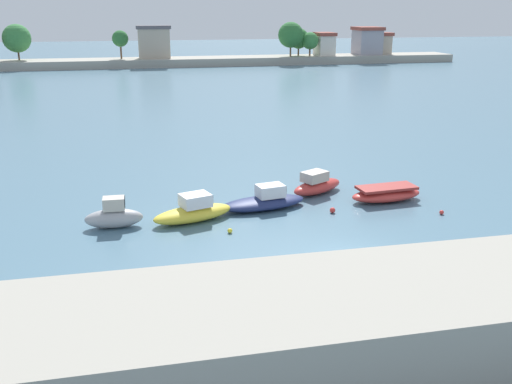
# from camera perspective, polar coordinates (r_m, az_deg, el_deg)

# --- Properties ---
(ground_plane) EXTENTS (400.00, 400.00, 0.00)m
(ground_plane) POSITION_cam_1_polar(r_m,az_deg,el_deg) (29.40, 9.46, -6.46)
(ground_plane) COLOR slate
(seawall_embankment) EXTENTS (63.04, 6.49, 2.51)m
(seawall_embankment) POSITION_cam_1_polar(r_m,az_deg,el_deg) (22.79, 16.70, -10.98)
(seawall_embankment) COLOR #9E998C
(seawall_embankment) RESTS_ON ground
(moored_boat_0) EXTENTS (3.25, 1.34, 1.77)m
(moored_boat_0) POSITION_cam_1_polar(r_m,az_deg,el_deg) (33.75, -13.68, -2.31)
(moored_boat_0) COLOR #9E9EA3
(moored_boat_0) RESTS_ON ground
(moored_boat_1) EXTENTS (5.13, 3.11, 1.60)m
(moored_boat_1) POSITION_cam_1_polar(r_m,az_deg,el_deg) (34.02, -6.11, -1.89)
(moored_boat_1) COLOR yellow
(moored_boat_1) RESTS_ON ground
(moored_boat_2) EXTENTS (5.70, 2.98, 1.46)m
(moored_boat_2) POSITION_cam_1_polar(r_m,az_deg,el_deg) (35.94, 0.81, -0.89)
(moored_boat_2) COLOR navy
(moored_boat_2) RESTS_ON ground
(moored_boat_3) EXTENTS (4.30, 3.21, 1.54)m
(moored_boat_3) POSITION_cam_1_polar(r_m,az_deg,el_deg) (39.00, 5.95, 0.70)
(moored_boat_3) COLOR #C63833
(moored_boat_3) RESTS_ON ground
(moored_boat_4) EXTENTS (4.85, 2.22, 0.98)m
(moored_boat_4) POSITION_cam_1_polar(r_m,az_deg,el_deg) (38.23, 12.58, -0.19)
(moored_boat_4) COLOR #C63833
(moored_boat_4) RESTS_ON ground
(mooring_buoy_0) EXTENTS (0.28, 0.28, 0.28)m
(mooring_buoy_0) POSITION_cam_1_polar(r_m,az_deg,el_deg) (32.19, -2.56, -3.79)
(mooring_buoy_0) COLOR yellow
(mooring_buoy_0) RESTS_ON ground
(mooring_buoy_1) EXTENTS (0.34, 0.34, 0.34)m
(mooring_buoy_1) POSITION_cam_1_polar(r_m,az_deg,el_deg) (35.54, 7.47, -1.77)
(mooring_buoy_1) COLOR red
(mooring_buoy_1) RESTS_ON ground
(mooring_buoy_3) EXTENTS (0.27, 0.27, 0.27)m
(mooring_buoy_3) POSITION_cam_1_polar(r_m,az_deg,el_deg) (36.72, 17.64, -1.90)
(mooring_buoy_3) COLOR red
(mooring_buoy_3) RESTS_ON ground
(distant_shoreline) EXTENTS (123.41, 8.48, 8.82)m
(distant_shoreline) POSITION_cam_1_polar(r_m,az_deg,el_deg) (126.68, -6.73, 13.29)
(distant_shoreline) COLOR #9E998C
(distant_shoreline) RESTS_ON ground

